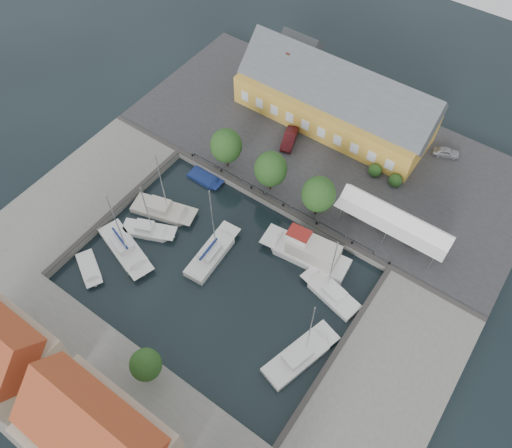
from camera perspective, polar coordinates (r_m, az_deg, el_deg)
The scene contains 21 objects.
ground at distance 60.31m, azimuth -3.30°, elevation -4.63°, with size 140.00×140.00×0.00m, color black.
north_quay at distance 71.96m, azimuth 7.93°, elevation 8.58°, with size 56.00×26.00×1.00m, color #2D2D30.
west_quay at distance 69.91m, azimuth -18.88°, elevation 3.65°, with size 12.00×24.00×1.00m, color slate.
east_quay at distance 55.46m, azimuth 14.58°, elevation -17.05°, with size 12.00×24.00×1.00m, color slate.
south_bank at distance 55.28m, azimuth -17.42°, elevation -19.62°, with size 56.00×14.00×1.00m, color slate.
quay_edge_fittings at distance 61.40m, azimuth -0.66°, elevation -1.02°, with size 56.00×24.72×0.40m.
warehouse at distance 73.67m, azimuth 8.68°, elevation 13.99°, with size 28.56×14.00×9.55m.
tent_canopy at distance 61.40m, azimuth 15.43°, elevation 0.31°, with size 14.00×4.00×2.83m.
quay_trees at distance 62.78m, azimuth 1.68°, elevation 6.30°, with size 18.20×4.20×6.30m.
car_silver at distance 73.98m, azimuth 20.92°, elevation 7.68°, with size 1.47×3.67×1.25m, color #9FA1A6.
car_red at distance 70.99m, azimuth 3.85°, elevation 9.73°, with size 1.63×4.66×1.54m, color #4F1216.
center_sailboat at distance 60.78m, azimuth -5.06°, elevation -3.43°, with size 3.16×8.98×12.14m.
trawler at distance 60.21m, azimuth 6.03°, elevation -3.28°, with size 11.37×4.42×5.00m.
east_boat_a at distance 58.63m, azimuth 8.60°, elevation -7.91°, with size 7.86×4.11×10.83m.
east_boat_c at distance 55.16m, azimuth 4.94°, elevation -14.85°, with size 5.20×9.36×11.48m.
west_boat_b at distance 65.54m, azimuth -10.63°, elevation 1.54°, with size 8.91×5.08×11.63m.
west_boat_c at distance 63.98m, azimuth -12.25°, elevation -0.79°, with size 7.14×4.73×9.57m.
west_boat_d at distance 63.12m, azimuth -14.73°, elevation -2.77°, with size 9.67×5.48×12.40m.
launch_sw at distance 62.99m, azimuth -18.47°, elevation -4.91°, with size 5.56×4.24×0.98m.
launch_nw at distance 68.31m, azimuth -5.85°, elevation 5.12°, with size 5.09×2.04×0.88m.
townhouses at distance 49.58m, azimuth -19.33°, elevation -21.13°, with size 36.30×8.50×12.00m.
Camera 1 is at (20.59, -23.12, 51.76)m, focal length 35.00 mm.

